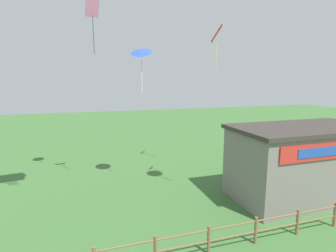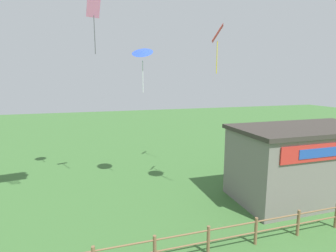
% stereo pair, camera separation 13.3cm
% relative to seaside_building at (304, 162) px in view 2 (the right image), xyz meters
% --- Properties ---
extents(wooden_fence, '(16.29, 0.14, 1.27)m').
position_rel_seaside_building_xyz_m(wooden_fence, '(-9.18, -3.36, -1.54)').
color(wooden_fence, brown).
rests_on(wooden_fence, ground_plane).
extents(seaside_building, '(8.93, 4.57, 4.48)m').
position_rel_seaside_building_xyz_m(seaside_building, '(0.00, 0.00, 0.00)').
color(seaside_building, slate).
rests_on(seaside_building, ground_plane).
extents(kite_red_diamond, '(0.95, 1.02, 2.80)m').
position_rel_seaside_building_xyz_m(kite_red_diamond, '(-5.05, 2.17, 7.40)').
color(kite_red_diamond, red).
extents(kite_blue_delta, '(1.74, 1.69, 2.91)m').
position_rel_seaside_building_xyz_m(kite_blue_delta, '(-9.13, 4.36, 6.67)').
color(kite_blue_delta, blue).
extents(kite_pink_diamond, '(0.89, 0.64, 3.21)m').
position_rel_seaside_building_xyz_m(kite_pink_diamond, '(-11.97, 4.72, 8.85)').
color(kite_pink_diamond, pink).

